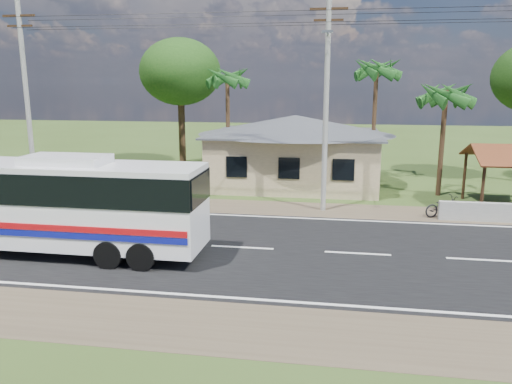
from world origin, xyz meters
TOP-DOWN VIEW (x-y plane):
  - ground at (0.00, 0.00)m, footprint 120.00×120.00m
  - road at (0.00, 0.00)m, footprint 120.00×16.00m
  - house at (1.00, 13.00)m, footprint 12.40×10.00m
  - utility_poles at (2.67, 6.49)m, footprint 32.80×2.22m
  - palm_near at (9.50, 11.00)m, footprint 2.80×2.80m
  - palm_mid at (6.00, 15.50)m, footprint 2.80×2.80m
  - palm_far at (-4.00, 16.00)m, footprint 2.80×2.80m
  - tree_behind_house at (-8.00, 18.00)m, footprint 6.00×6.00m
  - coach_bus at (-7.27, -1.71)m, footprint 12.29×2.78m
  - motorcycle at (8.82, 6.15)m, footprint 2.08×1.45m

SIDE VIEW (x-z plane):
  - ground at x=0.00m, z-range 0.00..0.00m
  - road at x=0.00m, z-range -0.01..0.02m
  - motorcycle at x=8.82m, z-range 0.00..1.04m
  - coach_bus at x=-7.27m, z-range 0.27..4.08m
  - house at x=1.00m, z-range 0.14..5.14m
  - palm_near at x=9.50m, z-range 2.36..9.06m
  - utility_poles at x=2.67m, z-range 0.27..11.27m
  - palm_far at x=-4.00m, z-range 2.83..10.53m
  - tree_behind_house at x=-8.00m, z-range 2.31..11.92m
  - palm_mid at x=6.00m, z-range 3.06..11.26m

